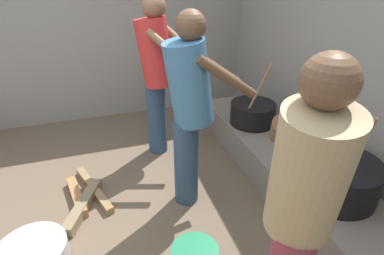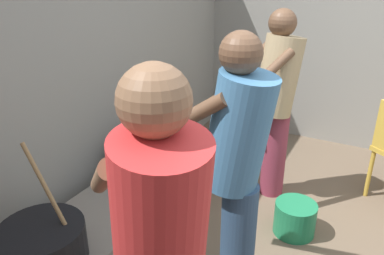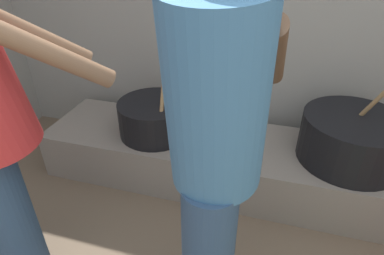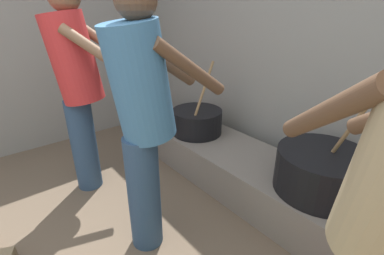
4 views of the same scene
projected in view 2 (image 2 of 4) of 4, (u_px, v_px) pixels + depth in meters
name	position (u px, v px, depth m)	size (l,w,h in m)	color
block_enclosure_rear	(73.00, 80.00, 2.76)	(4.86, 0.20, 2.14)	gray
hearth_ledge	(114.00, 223.00, 2.66)	(2.67, 0.60, 0.32)	slate
cooking_pot_main	(157.00, 152.00, 3.03)	(0.58, 0.58, 0.73)	black
cooking_pot_secondary	(43.00, 244.00, 2.05)	(0.47, 0.47, 0.68)	black
cook_in_blue_shirt	(236.00, 162.00, 1.96)	(0.35, 0.66, 1.57)	navy
cook_in_tan_shirt	(276.00, 96.00, 2.96)	(0.72, 0.63, 1.57)	#8C3347
bucket_green_plastic	(295.00, 218.00, 2.77)	(0.30, 0.30, 0.25)	#1E7A4C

